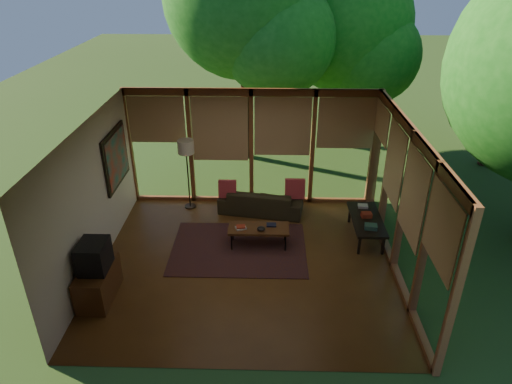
{
  "coord_description": "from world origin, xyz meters",
  "views": [
    {
      "loc": [
        0.36,
        -7.04,
        5.21
      ],
      "look_at": [
        0.15,
        0.7,
        1.17
      ],
      "focal_mm": 32.0,
      "sensor_mm": 36.0,
      "label": 1
    }
  ],
  "objects_px": {
    "sofa": "(261,201)",
    "television": "(94,256)",
    "floor_lamp": "(186,151)",
    "coffee_table": "(259,229)",
    "media_cabinet": "(98,283)",
    "side_console": "(367,220)"
  },
  "relations": [
    {
      "from": "television",
      "to": "floor_lamp",
      "type": "height_order",
      "value": "floor_lamp"
    },
    {
      "from": "sofa",
      "to": "media_cabinet",
      "type": "distance_m",
      "value": 4.05
    },
    {
      "from": "television",
      "to": "coffee_table",
      "type": "height_order",
      "value": "television"
    },
    {
      "from": "coffee_table",
      "to": "side_console",
      "type": "height_order",
      "value": "side_console"
    },
    {
      "from": "television",
      "to": "coffee_table",
      "type": "relative_size",
      "value": 0.46
    },
    {
      "from": "television",
      "to": "media_cabinet",
      "type": "bearing_deg",
      "value": 180.0
    },
    {
      "from": "floor_lamp",
      "to": "television",
      "type": "bearing_deg",
      "value": -108.05
    },
    {
      "from": "sofa",
      "to": "media_cabinet",
      "type": "relative_size",
      "value": 1.86
    },
    {
      "from": "sofa",
      "to": "floor_lamp",
      "type": "xyz_separation_m",
      "value": [
        -1.65,
        0.16,
        1.13
      ]
    },
    {
      "from": "floor_lamp",
      "to": "coffee_table",
      "type": "relative_size",
      "value": 1.38
    },
    {
      "from": "floor_lamp",
      "to": "side_console",
      "type": "xyz_separation_m",
      "value": [
        3.82,
        -1.18,
        -1.0
      ]
    },
    {
      "from": "media_cabinet",
      "to": "side_console",
      "type": "distance_m",
      "value": 5.26
    },
    {
      "from": "television",
      "to": "coffee_table",
      "type": "bearing_deg",
      "value": 31.5
    },
    {
      "from": "sofa",
      "to": "side_console",
      "type": "bearing_deg",
      "value": 164.32
    },
    {
      "from": "television",
      "to": "coffee_table",
      "type": "distance_m",
      "value": 3.15
    },
    {
      "from": "media_cabinet",
      "to": "side_console",
      "type": "bearing_deg",
      "value": 22.27
    },
    {
      "from": "sofa",
      "to": "side_console",
      "type": "xyz_separation_m",
      "value": [
        2.17,
        -1.02,
        0.14
      ]
    },
    {
      "from": "media_cabinet",
      "to": "coffee_table",
      "type": "bearing_deg",
      "value": 31.31
    },
    {
      "from": "sofa",
      "to": "television",
      "type": "bearing_deg",
      "value": 57.88
    },
    {
      "from": "coffee_table",
      "to": "side_console",
      "type": "distance_m",
      "value": 2.22
    },
    {
      "from": "media_cabinet",
      "to": "television",
      "type": "height_order",
      "value": "television"
    },
    {
      "from": "sofa",
      "to": "television",
      "type": "relative_size",
      "value": 3.39
    }
  ]
}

